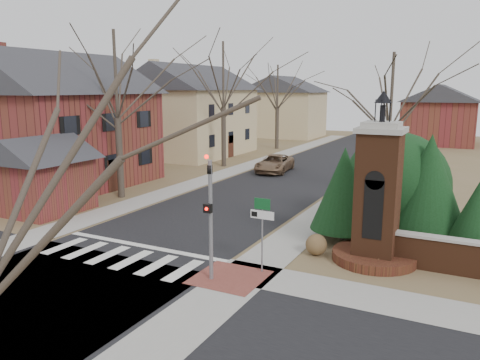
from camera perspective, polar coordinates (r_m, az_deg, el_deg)
The scene contains 28 objects.
ground at distance 18.69m, azimuth -16.09°, elevation -9.85°, with size 120.00×120.00×0.00m, color brown.
main_street at distance 37.26m, azimuth 7.49°, elevation 0.91°, with size 8.00×70.00×0.01m, color black.
cross_street at distance 16.81m, azimuth -23.22°, elevation -12.74°, with size 120.00×8.00×0.01m, color black.
crosswalk_zone at distance 19.23m, azimuth -14.46°, elevation -9.12°, with size 8.00×2.20×0.02m, color silver.
stop_bar at distance 20.31m, azimuth -11.65°, elevation -7.90°, with size 8.00×0.35×0.02m, color silver.
sidewalk_right_main at distance 35.90m, azimuth 15.33°, elevation 0.23°, with size 2.00×60.00×0.02m, color gray.
sidewalk_left at distance 39.26m, azimuth 0.32°, elevation 1.53°, with size 2.00×60.00×0.02m, color gray.
curb_apron at distance 16.79m, azimuth -1.29°, elevation -11.80°, with size 2.40×2.40×0.02m, color brown.
traffic_signal_pole at distance 15.84m, azimuth -3.66°, elevation -3.39°, with size 0.28×0.41×4.50m.
sign_post at distance 16.65m, azimuth 2.70°, elevation -4.93°, with size 0.90×0.07×2.75m.
brick_gate_monument at distance 18.41m, azimuth 16.37°, elevation -3.11°, with size 3.20×3.20×6.47m.
house_brick_left at distance 33.86m, azimuth -21.24°, elevation 7.18°, with size 9.80×11.80×9.42m.
house_stucco_left at distance 47.22m, azimuth -6.05°, elevation 8.69°, with size 9.80×12.80×9.28m.
garage_left at distance 27.16m, azimuth -23.12°, elevation 1.08°, with size 4.80×4.80×4.29m.
house_distant_left at distance 65.28m, azimuth 5.27°, elevation 9.06°, with size 10.80×8.80×8.53m.
house_distant_right at distance 60.82m, azimuth 23.20°, elevation 7.50°, with size 8.80×8.80×7.30m.
evergreen_near at distance 20.67m, azimuth 12.54°, elevation -1.02°, with size 2.80×2.80×4.10m.
evergreen_mid at distance 21.25m, azimuth 22.03°, elevation -0.41°, with size 3.40×3.40×4.70m.
evergreen_far at distance 20.36m, azimuth 27.24°, elevation -3.34°, with size 2.40×2.40×3.30m.
evergreen_mass at distance 22.72m, azimuth 18.54°, elevation 0.02°, with size 4.80×4.80×4.80m, color black.
bare_tree_0 at distance 28.89m, azimuth -14.97°, elevation 13.03°, with size 8.05×8.05×11.15m.
bare_tree_1 at distance 39.58m, azimuth -2.06°, elevation 13.26°, with size 8.40×8.40×11.64m.
bare_tree_2 at distance 51.51m, azimuth 4.61°, elevation 11.62°, with size 7.35×7.35×10.19m.
bare_tree_3 at distance 28.99m, azimuth 18.06°, elevation 10.86°, with size 7.00×7.00×9.70m.
pickup_truck at distance 37.26m, azimuth 4.23°, elevation 2.02°, with size 2.25×4.87×1.35m, color brown.
distant_car at distance 61.42m, azimuth 17.00°, elevation 5.26°, with size 1.69×4.85×1.60m, color #393B42.
dry_shrub_left at distance 19.03m, azimuth 9.28°, elevation -7.79°, with size 0.86×0.86×0.86m, color brown.
dry_shrub_right at distance 18.51m, azimuth 16.75°, elevation -8.92°, with size 0.71×0.71×0.71m, color brown.
Camera 1 is at (12.13, -12.62, 6.55)m, focal length 35.00 mm.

